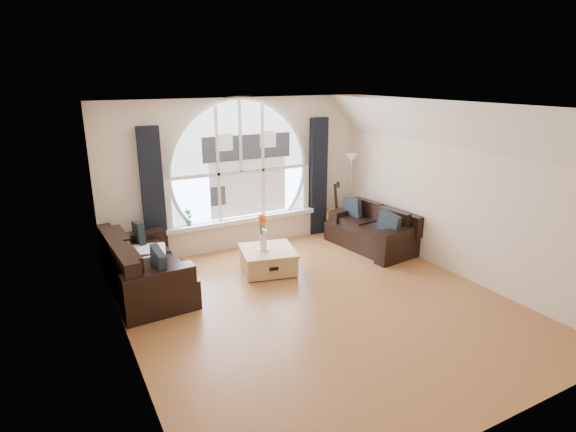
{
  "coord_description": "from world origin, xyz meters",
  "views": [
    {
      "loc": [
        -3.12,
        -4.92,
        3.08
      ],
      "look_at": [
        0.0,
        0.9,
        1.05
      ],
      "focal_mm": 28.84,
      "sensor_mm": 36.0,
      "label": 1
    }
  ],
  "objects_px": {
    "guitar": "(334,206)",
    "sofa_right": "(371,227)",
    "vase_flowers": "(263,227)",
    "potted_plant": "(188,217)",
    "coffee_chest": "(268,259)",
    "floor_lamp": "(350,194)",
    "sofa_left": "(146,266)"
  },
  "relations": [
    {
      "from": "sofa_right",
      "to": "potted_plant",
      "type": "distance_m",
      "value": 3.3
    },
    {
      "from": "sofa_right",
      "to": "guitar",
      "type": "relative_size",
      "value": 1.57
    },
    {
      "from": "coffee_chest",
      "to": "vase_flowers",
      "type": "xyz_separation_m",
      "value": [
        -0.08,
        -0.0,
        0.56
      ]
    },
    {
      "from": "coffee_chest",
      "to": "potted_plant",
      "type": "bearing_deg",
      "value": 138.94
    },
    {
      "from": "sofa_right",
      "to": "vase_flowers",
      "type": "relative_size",
      "value": 2.38
    },
    {
      "from": "sofa_left",
      "to": "floor_lamp",
      "type": "bearing_deg",
      "value": 7.34
    },
    {
      "from": "sofa_left",
      "to": "guitar",
      "type": "bearing_deg",
      "value": 10.74
    },
    {
      "from": "coffee_chest",
      "to": "sofa_right",
      "type": "bearing_deg",
      "value": 14.63
    },
    {
      "from": "sofa_left",
      "to": "sofa_right",
      "type": "height_order",
      "value": "sofa_left"
    },
    {
      "from": "sofa_right",
      "to": "coffee_chest",
      "type": "xyz_separation_m",
      "value": [
        -2.13,
        -0.06,
        -0.19
      ]
    },
    {
      "from": "potted_plant",
      "to": "floor_lamp",
      "type": "bearing_deg",
      "value": -5.49
    },
    {
      "from": "sofa_left",
      "to": "guitar",
      "type": "xyz_separation_m",
      "value": [
        3.95,
        0.99,
        0.13
      ]
    },
    {
      "from": "sofa_right",
      "to": "floor_lamp",
      "type": "xyz_separation_m",
      "value": [
        0.15,
        0.9,
        0.4
      ]
    },
    {
      "from": "guitar",
      "to": "potted_plant",
      "type": "xyz_separation_m",
      "value": [
        -2.98,
        0.11,
        0.17
      ]
    },
    {
      "from": "sofa_right",
      "to": "coffee_chest",
      "type": "height_order",
      "value": "sofa_right"
    },
    {
      "from": "guitar",
      "to": "vase_flowers",
      "type": "bearing_deg",
      "value": -146.74
    },
    {
      "from": "floor_lamp",
      "to": "guitar",
      "type": "relative_size",
      "value": 1.51
    },
    {
      "from": "sofa_left",
      "to": "vase_flowers",
      "type": "distance_m",
      "value": 1.86
    },
    {
      "from": "floor_lamp",
      "to": "guitar",
      "type": "height_order",
      "value": "floor_lamp"
    },
    {
      "from": "floor_lamp",
      "to": "coffee_chest",
      "type": "bearing_deg",
      "value": -157.16
    },
    {
      "from": "coffee_chest",
      "to": "floor_lamp",
      "type": "relative_size",
      "value": 0.53
    },
    {
      "from": "coffee_chest",
      "to": "guitar",
      "type": "xyz_separation_m",
      "value": [
        2.05,
        1.16,
        0.32
      ]
    },
    {
      "from": "sofa_left",
      "to": "vase_flowers",
      "type": "relative_size",
      "value": 2.71
    },
    {
      "from": "sofa_left",
      "to": "vase_flowers",
      "type": "bearing_deg",
      "value": -8.82
    },
    {
      "from": "guitar",
      "to": "potted_plant",
      "type": "relative_size",
      "value": 3.43
    },
    {
      "from": "vase_flowers",
      "to": "coffee_chest",
      "type": "bearing_deg",
      "value": 0.33
    },
    {
      "from": "vase_flowers",
      "to": "potted_plant",
      "type": "distance_m",
      "value": 1.53
    },
    {
      "from": "vase_flowers",
      "to": "potted_plant",
      "type": "bearing_deg",
      "value": 123.54
    },
    {
      "from": "guitar",
      "to": "sofa_right",
      "type": "bearing_deg",
      "value": -81.27
    },
    {
      "from": "vase_flowers",
      "to": "potted_plant",
      "type": "xyz_separation_m",
      "value": [
        -0.84,
        1.27,
        -0.06
      ]
    },
    {
      "from": "sofa_right",
      "to": "sofa_left",
      "type": "bearing_deg",
      "value": 171.09
    },
    {
      "from": "coffee_chest",
      "to": "guitar",
      "type": "bearing_deg",
      "value": 42.54
    }
  ]
}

